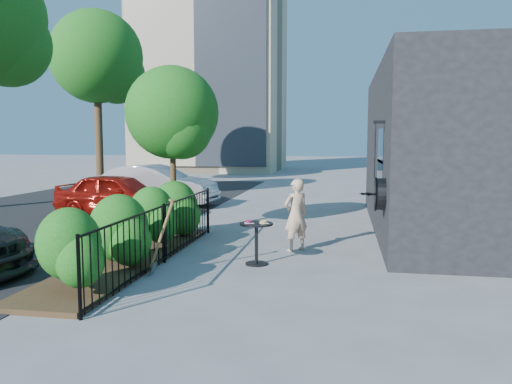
% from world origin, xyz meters
% --- Properties ---
extents(ground, '(120.00, 120.00, 0.00)m').
position_xyz_m(ground, '(0.00, 0.00, 0.00)').
color(ground, gray).
rests_on(ground, ground).
extents(shop_building, '(6.22, 9.00, 4.00)m').
position_xyz_m(shop_building, '(5.50, 4.50, 2.00)').
color(shop_building, black).
rests_on(shop_building, ground).
extents(fence, '(0.05, 6.05, 1.10)m').
position_xyz_m(fence, '(-1.50, 0.00, 0.56)').
color(fence, black).
rests_on(fence, ground).
extents(planting_bed, '(1.30, 6.00, 0.08)m').
position_xyz_m(planting_bed, '(-2.20, 0.00, 0.04)').
color(planting_bed, '#382616').
rests_on(planting_bed, ground).
extents(shrubs, '(1.10, 5.60, 1.24)m').
position_xyz_m(shrubs, '(-2.10, 0.10, 0.70)').
color(shrubs, '#195513').
rests_on(shrubs, ground).
extents(patio_tree, '(2.20, 2.20, 3.94)m').
position_xyz_m(patio_tree, '(-2.24, 2.76, 2.76)').
color(patio_tree, '#3F2B19').
rests_on(patio_tree, ground).
extents(street, '(9.00, 30.00, 0.01)m').
position_xyz_m(street, '(-7.00, 3.00, 0.00)').
color(street, black).
rests_on(street, ground).
extents(street_tree_far, '(4.40, 4.40, 8.28)m').
position_xyz_m(street_tree_far, '(-9.94, 13.96, 5.92)').
color(street_tree_far, '#3F2B19').
rests_on(street_tree_far, ground).
extents(cafe_table, '(0.61, 0.61, 0.81)m').
position_xyz_m(cafe_table, '(0.19, 0.15, 0.53)').
color(cafe_table, black).
rests_on(cafe_table, ground).
extents(woman, '(0.64, 0.61, 1.48)m').
position_xyz_m(woman, '(0.79, 1.42, 0.74)').
color(woman, '#D2A988').
rests_on(woman, ground).
extents(shovel, '(0.46, 0.17, 1.33)m').
position_xyz_m(shovel, '(-1.25, -0.86, 0.58)').
color(shovel, brown).
rests_on(shovel, ground).
extents(car_red, '(3.91, 1.93, 1.28)m').
position_xyz_m(car_red, '(-4.82, 5.10, 0.64)').
color(car_red, maroon).
rests_on(car_red, ground).
extents(car_silver, '(4.34, 1.78, 1.40)m').
position_xyz_m(car_silver, '(-4.65, 7.62, 0.70)').
color(car_silver, '#A7A7AC').
rests_on(car_silver, ground).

